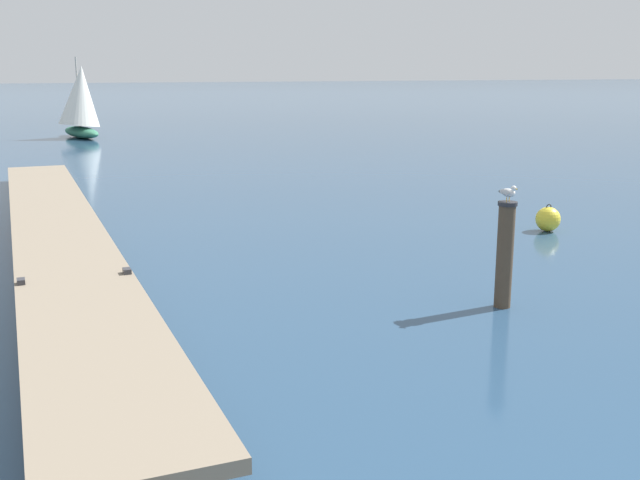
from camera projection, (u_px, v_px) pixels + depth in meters
floating_dock at (58, 231)px, 15.76m from camera, size 2.28×21.79×0.53m
mooring_piling at (505, 253)px, 11.73m from camera, size 0.30×0.30×1.69m
perched_seagull at (508, 192)px, 11.52m from camera, size 0.16×0.38×0.27m
mooring_buoy at (548, 219)px, 17.38m from camera, size 0.57×0.57×0.64m
distant_sailboat at (81, 102)px, 40.10m from camera, size 2.92×4.41×4.27m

